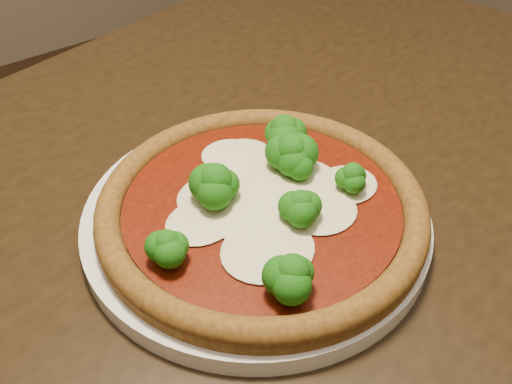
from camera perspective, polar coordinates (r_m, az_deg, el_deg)
dining_table at (r=0.62m, az=-5.75°, el=-8.69°), size 1.38×0.96×0.75m
plate at (r=0.51m, az=-0.00°, el=-2.61°), size 0.31×0.31×0.02m
pizza at (r=0.49m, az=0.83°, el=-0.95°), size 0.29×0.29×0.06m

